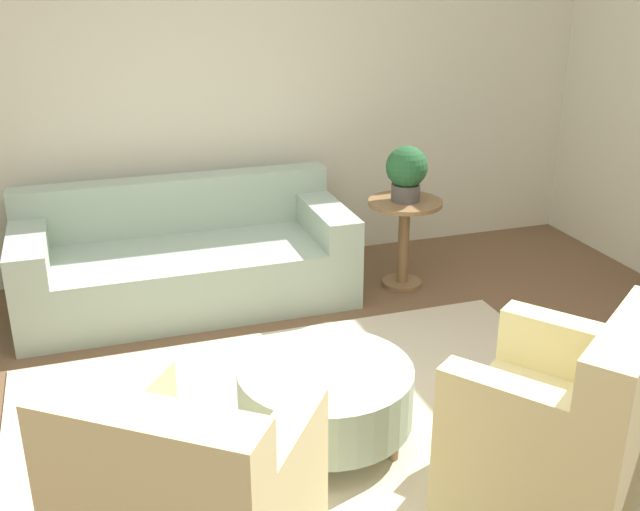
% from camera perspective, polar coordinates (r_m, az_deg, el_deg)
% --- Properties ---
extents(ground_plane, '(16.00, 16.00, 0.00)m').
position_cam_1_polar(ground_plane, '(3.85, 0.47, -13.63)').
color(ground_plane, brown).
extents(wall_back, '(8.85, 0.12, 2.80)m').
position_cam_1_polar(wall_back, '(5.61, -7.90, 13.03)').
color(wall_back, beige).
rests_on(wall_back, ground_plane).
extents(rug, '(3.10, 2.34, 0.01)m').
position_cam_1_polar(rug, '(3.85, 0.47, -13.57)').
color(rug, beige).
rests_on(rug, ground_plane).
extents(couch, '(2.22, 0.97, 0.80)m').
position_cam_1_polar(couch, '(5.23, -10.22, -0.40)').
color(couch, '#9EB29E').
rests_on(couch, ground_plane).
extents(armchair_right, '(1.07, 1.05, 0.92)m').
position_cam_1_polar(armchair_right, '(3.39, 17.90, -12.64)').
color(armchair_right, beige).
rests_on(armchair_right, rug).
extents(ottoman_table, '(0.85, 0.85, 0.40)m').
position_cam_1_polar(ottoman_table, '(3.68, 0.42, -10.46)').
color(ottoman_table, '#9EB29E').
rests_on(ottoman_table, rug).
extents(side_table, '(0.52, 0.52, 0.64)m').
position_cam_1_polar(side_table, '(5.36, 6.42, 2.08)').
color(side_table, olive).
rests_on(side_table, ground_plane).
extents(potted_plant_on_side_table, '(0.29, 0.29, 0.39)m').
position_cam_1_polar(potted_plant_on_side_table, '(5.24, 6.61, 6.41)').
color(potted_plant_on_side_table, '#4C4742').
rests_on(potted_plant_on_side_table, side_table).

